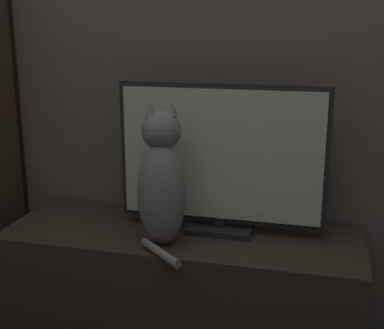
{
  "coord_description": "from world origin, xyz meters",
  "views": [
    {
      "loc": [
        0.5,
        -0.82,
        1.22
      ],
      "look_at": [
        0.05,
        0.93,
        0.73
      ],
      "focal_mm": 50.0,
      "sensor_mm": 36.0,
      "label": 1
    }
  ],
  "objects": [
    {
      "name": "tv",
      "position": [
        0.13,
        1.02,
        0.74
      ],
      "size": [
        0.76,
        0.15,
        0.55
      ],
      "color": "black",
      "rests_on": "tv_stand"
    },
    {
      "name": "cat",
      "position": [
        -0.04,
        0.85,
        0.68
      ],
      "size": [
        0.22,
        0.3,
        0.5
      ],
      "rotation": [
        0.0,
        0.0,
        0.24
      ],
      "color": "gray",
      "rests_on": "tv_stand"
    },
    {
      "name": "tv_stand",
      "position": [
        0.0,
        0.96,
        0.23
      ],
      "size": [
        1.33,
        0.45,
        0.46
      ],
      "color": "#33281E",
      "rests_on": "ground_plane"
    }
  ]
}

